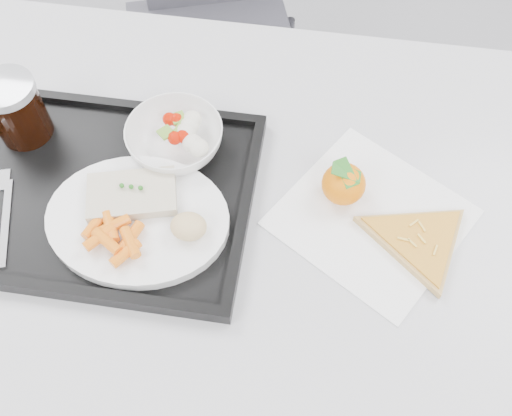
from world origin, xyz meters
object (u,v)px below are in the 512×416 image
(tray, at_px, (106,194))
(salad_bowl, at_px, (175,138))
(pizza_slice, at_px, (419,240))
(cola_glass, at_px, (16,109))
(dinner_plate, at_px, (138,219))
(chair, at_px, (217,5))
(tangerine, at_px, (344,184))
(table, at_px, (231,225))

(tray, distance_m, salad_bowl, 0.14)
(tray, bearing_deg, pizza_slice, -1.42)
(salad_bowl, xyz_separation_m, cola_glass, (-0.25, -0.00, 0.03))
(tray, xyz_separation_m, dinner_plate, (0.07, -0.05, 0.02))
(chair, height_order, cola_glass, chair)
(cola_glass, bearing_deg, salad_bowl, 0.87)
(cola_glass, xyz_separation_m, tangerine, (0.52, -0.04, -0.04))
(salad_bowl, xyz_separation_m, pizza_slice, (0.38, -0.11, -0.03))
(table, bearing_deg, chair, 103.10)
(dinner_plate, height_order, cola_glass, cola_glass)
(salad_bowl, bearing_deg, pizza_slice, -15.93)
(chair, relative_size, tangerine, 12.40)
(salad_bowl, bearing_deg, table, -39.62)
(cola_glass, distance_m, tangerine, 0.52)
(tray, bearing_deg, tangerine, 8.59)
(tangerine, bearing_deg, salad_bowl, 170.67)
(tray, xyz_separation_m, cola_glass, (-0.16, 0.09, 0.06))
(pizza_slice, bearing_deg, dinner_plate, -175.31)
(pizza_slice, bearing_deg, cola_glass, 170.48)
(salad_bowl, bearing_deg, cola_glass, -179.13)
(chair, bearing_deg, dinner_plate, -87.11)
(chair, relative_size, tray, 2.07)
(dinner_plate, height_order, tangerine, tangerine)
(chair, relative_size, salad_bowl, 6.11)
(cola_glass, bearing_deg, table, -12.69)
(chair, relative_size, cola_glass, 8.61)
(cola_glass, bearing_deg, tangerine, -4.46)
(chair, xyz_separation_m, tangerine, (0.33, -0.66, 0.25))
(chair, height_order, salad_bowl, chair)
(chair, xyz_separation_m, dinner_plate, (0.04, -0.76, 0.24))
(dinner_plate, bearing_deg, cola_glass, 147.90)
(salad_bowl, distance_m, pizza_slice, 0.40)
(dinner_plate, xyz_separation_m, salad_bowl, (0.02, 0.14, 0.01))
(tray, bearing_deg, table, 4.90)
(tangerine, distance_m, pizza_slice, 0.14)
(table, relative_size, tangerine, 16.00)
(tray, relative_size, tangerine, 6.00)
(chair, height_order, tangerine, chair)
(tray, bearing_deg, chair, 87.78)
(salad_bowl, bearing_deg, tangerine, -9.33)
(tray, height_order, pizza_slice, tray)
(salad_bowl, bearing_deg, tray, -132.80)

